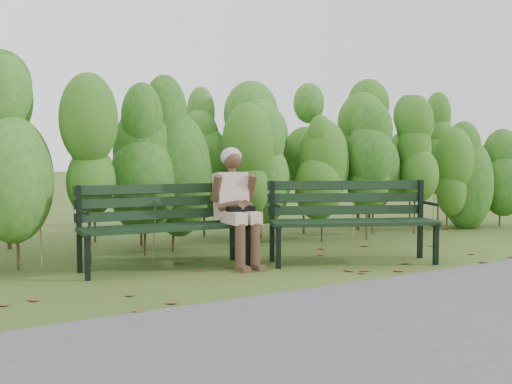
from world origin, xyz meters
TOP-DOWN VIEW (x-y plane):
  - ground at (0.00, 0.00)m, footprint 80.00×80.00m
  - footpath at (0.00, -2.20)m, footprint 60.00×2.50m
  - hedge_band at (0.00, 1.86)m, footprint 11.04×1.67m
  - leaf_litter at (0.33, -0.16)m, footprint 6.00×2.21m
  - bench_left at (-0.91, 0.63)m, footprint 1.72×0.69m
  - bench_right at (0.93, -0.06)m, footprint 1.80×1.21m
  - seated_woman at (-0.21, 0.40)m, footprint 0.49×0.71m

SIDE VIEW (x-z plane):
  - ground at x=0.00m, z-range 0.00..0.00m
  - leaf_litter at x=0.33m, z-range 0.00..0.01m
  - footpath at x=0.00m, z-range 0.00..0.01m
  - bench_left at x=-0.91m, z-range 0.07..0.92m
  - bench_right at x=0.93m, z-range 0.08..0.94m
  - seated_woman at x=-0.21m, z-range 0.08..1.29m
  - hedge_band at x=0.00m, z-range 0.05..2.47m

